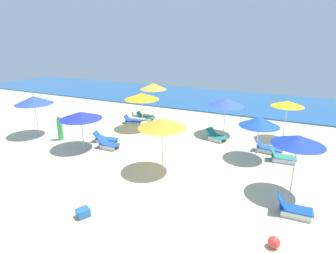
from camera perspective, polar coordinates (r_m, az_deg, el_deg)
name	(u,v)px	position (r m, az deg, el deg)	size (l,w,h in m)	color
ocean	(221,100)	(28.87, 10.99, 5.37)	(60.00, 10.33, 0.12)	#225899
umbrella_0	(226,102)	(18.31, 11.84, 5.01)	(2.45, 2.45, 2.51)	silver
lounge_chair_0_0	(216,136)	(17.72, 9.88, -1.92)	(1.44, 1.07, 0.73)	silver
umbrella_1	(298,140)	(11.99, 25.31, -2.56)	(2.06, 2.06, 2.62)	silver
lounge_chair_1_0	(293,209)	(11.52, 24.41, -15.19)	(1.29, 0.63, 0.75)	silver
umbrella_2	(162,123)	(12.79, -1.25, 0.69)	(2.27, 2.27, 2.69)	silver
umbrella_3	(142,96)	(19.22, -5.44, 6.24)	(2.41, 2.41, 2.57)	silver
lounge_chair_3_0	(132,120)	(21.05, -7.43, 1.26)	(1.34, 0.90, 0.63)	silver
umbrella_4	(288,104)	(18.58, 23.49, 4.36)	(1.98, 1.98, 2.52)	silver
umbrella_5	(81,115)	(16.46, -17.60, 2.22)	(2.41, 2.41, 2.23)	silver
lounge_chair_5_0	(108,144)	(16.58, -12.25, -3.55)	(1.27, 0.62, 0.69)	silver
lounge_chair_5_1	(105,139)	(17.59, -12.87, -2.47)	(1.57, 0.82, 0.66)	silver
umbrella_7	(34,100)	(19.80, -25.99, 4.93)	(2.39, 2.39, 2.65)	silver
umbrella_8	(259,122)	(15.07, 18.37, 0.97)	(2.11, 2.11, 2.33)	silver
lounge_chair_8_0	(282,157)	(15.79, 22.47, -5.79)	(1.36, 0.76, 0.69)	silver
lounge_chair_8_1	(268,148)	(16.70, 19.99, -4.16)	(1.56, 0.82, 0.70)	silver
umbrella_9	(153,86)	(22.00, -3.07, 8.30)	(2.11, 2.11, 2.78)	silver
lounge_chair_9_0	(136,117)	(21.85, -6.66, 1.93)	(1.54, 0.78, 0.66)	silver
lounge_chair_9_1	(145,117)	(21.81, -4.84, 1.97)	(1.39, 0.73, 0.64)	silver
beachgoer_0	(60,129)	(18.67, -21.40, -0.47)	(0.46, 0.46, 1.57)	#43B860
beach_ball_0	(168,122)	(20.80, -0.05, 0.93)	(0.27, 0.27, 0.27)	#3E8BCA
cooler_box_1	(83,213)	(11.01, -17.15, -16.67)	(0.45, 0.37, 0.32)	#2561AC
beach_ball_2	(274,242)	(9.90, 21.03, -21.42)	(0.38, 0.38, 0.38)	#E53A3C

